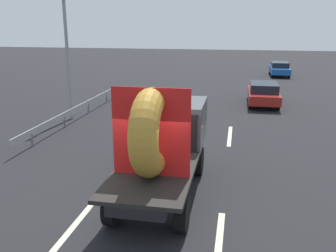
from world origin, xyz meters
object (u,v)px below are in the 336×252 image
at_px(flatbed_truck, 165,135).
at_px(distant_sedan, 263,93).
at_px(oncoming_car, 279,68).
at_px(traffic_light, 66,32).

relative_size(flatbed_truck, distant_sedan, 1.36).
distance_m(flatbed_truck, oncoming_car, 26.00).
bearing_deg(distant_sedan, flatbed_truck, -105.74).
bearing_deg(flatbed_truck, oncoming_car, 77.48).
distance_m(distant_sedan, traffic_light, 11.61).
bearing_deg(traffic_light, distant_sedan, 28.29).
xyz_separation_m(traffic_light, oncoming_car, (11.88, 18.27, -3.63)).
bearing_deg(flatbed_truck, traffic_light, 131.38).
bearing_deg(oncoming_car, distant_sedan, -99.39).
bearing_deg(flatbed_truck, distant_sedan, 74.26).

